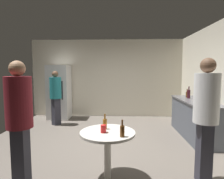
# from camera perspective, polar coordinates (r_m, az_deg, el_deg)

# --- Properties ---
(ground_plane) EXTENTS (5.20, 5.20, 0.10)m
(ground_plane) POSITION_cam_1_polar(r_m,az_deg,el_deg) (4.51, -3.64, -16.06)
(ground_plane) COLOR #5B544C
(wall_back) EXTENTS (5.32, 0.06, 2.70)m
(wall_back) POSITION_cam_1_polar(r_m,az_deg,el_deg) (6.82, -1.43, 3.34)
(wall_back) COLOR silver
(wall_back) RESTS_ON ground_plane
(wall_side_right) EXTENTS (0.06, 5.20, 2.70)m
(wall_side_right) POSITION_cam_1_polar(r_m,az_deg,el_deg) (4.72, 29.94, 1.67)
(wall_side_right) COLOR silver
(wall_side_right) RESTS_ON ground_plane
(refrigerator) EXTENTS (0.70, 0.68, 1.80)m
(refrigerator) POSITION_cam_1_polar(r_m,az_deg,el_deg) (6.73, -15.44, -0.73)
(refrigerator) COLOR white
(refrigerator) RESTS_ON ground_plane
(kitchen_counter) EXTENTS (0.64, 1.94, 0.90)m
(kitchen_counter) POSITION_cam_1_polar(r_m,az_deg,el_deg) (5.15, 23.38, -7.91)
(kitchen_counter) COLOR #4C515B
(kitchen_counter) RESTS_ON ground_plane
(kettle) EXTENTS (0.24, 0.17, 0.18)m
(kettle) POSITION_cam_1_polar(r_m,az_deg,el_deg) (4.77, 24.37, -2.64)
(kettle) COLOR #B2B2B7
(kettle) RESTS_ON kitchen_counter
(wine_bottle_on_counter) EXTENTS (0.08, 0.08, 0.31)m
(wine_bottle_on_counter) POSITION_cam_1_polar(r_m,az_deg,el_deg) (5.35, 21.84, -1.20)
(wine_bottle_on_counter) COLOR #3F141E
(wine_bottle_on_counter) RESTS_ON kitchen_counter
(beer_bottle_on_counter) EXTENTS (0.06, 0.06, 0.23)m
(beer_bottle_on_counter) POSITION_cam_1_polar(r_m,az_deg,el_deg) (5.54, 21.39, -1.33)
(beer_bottle_on_counter) COLOR #593314
(beer_bottle_on_counter) RESTS_ON kitchen_counter
(foreground_table) EXTENTS (0.80, 0.80, 0.73)m
(foreground_table) POSITION_cam_1_polar(r_m,az_deg,el_deg) (2.86, -1.33, -14.40)
(foreground_table) COLOR beige
(foreground_table) RESTS_ON ground_plane
(beer_bottle_amber) EXTENTS (0.06, 0.06, 0.23)m
(beer_bottle_amber) POSITION_cam_1_polar(r_m,az_deg,el_deg) (2.93, -2.13, -10.07)
(beer_bottle_amber) COLOR #8C5919
(beer_bottle_amber) RESTS_ON foreground_table
(beer_bottle_brown) EXTENTS (0.06, 0.06, 0.23)m
(beer_bottle_brown) POSITION_cam_1_polar(r_m,az_deg,el_deg) (2.60, 3.05, -12.11)
(beer_bottle_brown) COLOR #593314
(beer_bottle_brown) RESTS_ON foreground_table
(plastic_cup_red) EXTENTS (0.08, 0.08, 0.11)m
(plastic_cup_red) POSITION_cam_1_polar(r_m,az_deg,el_deg) (2.77, -2.57, -11.58)
(plastic_cup_red) COLOR red
(plastic_cup_red) RESTS_ON foreground_table
(person_in_maroon_shirt) EXTENTS (0.36, 0.36, 1.74)m
(person_in_maroon_shirt) POSITION_cam_1_polar(r_m,az_deg,el_deg) (2.83, -25.82, -6.97)
(person_in_maroon_shirt) COLOR #2D2D38
(person_in_maroon_shirt) RESTS_ON ground_plane
(person_in_teal_shirt) EXTENTS (0.48, 0.48, 1.61)m
(person_in_teal_shirt) POSITION_cam_1_polar(r_m,az_deg,el_deg) (5.95, -16.41, -1.15)
(person_in_teal_shirt) COLOR #2D2D38
(person_in_teal_shirt) RESTS_ON ground_plane
(person_in_white_shirt) EXTENTS (0.36, 0.36, 1.79)m
(person_in_white_shirt) POSITION_cam_1_polar(r_m,az_deg,el_deg) (3.00, 26.12, -5.71)
(person_in_white_shirt) COLOR #2D2D38
(person_in_white_shirt) RESTS_ON ground_plane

